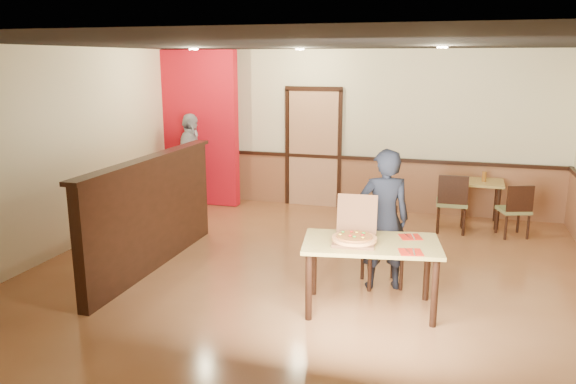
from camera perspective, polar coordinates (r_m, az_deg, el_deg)
name	(u,v)px	position (r m, az deg, el deg)	size (l,w,h in m)	color
floor	(308,277)	(7.02, 2.02, -8.66)	(7.00, 7.00, 0.00)	#A76941
ceiling	(310,43)	(6.51, 2.22, 14.85)	(7.00, 7.00, 0.00)	black
wall_back	(358,131)	(10.01, 7.15, 6.20)	(7.00, 7.00, 0.00)	#F0E6BB
wall_left	(58,152)	(8.21, -22.33, 3.74)	(7.00, 7.00, 0.00)	#F0E6BB
wainscot_back	(356,184)	(10.14, 6.97, 0.85)	(7.00, 0.04, 0.90)	#925A3A
chair_rail_back	(357,158)	(10.03, 7.03, 3.44)	(7.00, 0.06, 0.06)	black
back_door	(313,149)	(10.18, 2.60, 4.42)	(0.90, 0.06, 2.10)	tan
booth_partition	(152,212)	(7.34, -13.64, -1.98)	(0.20, 3.10, 1.44)	black
red_accent_panel	(196,128)	(10.41, -9.36, 6.40)	(1.60, 0.20, 2.78)	red
spot_a	(194,49)	(9.00, -9.56, 14.14)	(0.14, 0.14, 0.02)	#FFD3B2
spot_b	(300,49)	(9.13, 1.22, 14.30)	(0.14, 0.14, 0.02)	#FFD3B2
spot_c	(442,47)	(7.81, 15.41, 14.00)	(0.14, 0.14, 0.02)	#FFD3B2
main_table	(371,252)	(6.00, 8.45, -6.03)	(1.53, 1.03, 0.76)	tan
diner_chair	(381,243)	(6.79, 9.42, -5.09)	(0.59, 0.59, 0.92)	olive
side_chair_left	(452,201)	(8.99, 16.32, -0.85)	(0.47, 0.47, 0.93)	olive
side_chair_right	(515,208)	(9.06, 22.11, -1.55)	(0.52, 0.52, 0.83)	olive
side_table	(481,192)	(9.59, 19.05, 0.05)	(0.68, 0.68, 0.71)	tan
diner	(384,220)	(6.55, 9.70, -2.79)	(0.61, 0.40, 1.66)	black
passerby	(191,162)	(10.14, -9.84, 3.07)	(1.00, 0.42, 1.71)	#9C9CA4
pizza_box	(355,236)	(5.94, 6.80, -4.48)	(0.47, 0.54, 0.45)	brown
pizza	(354,239)	(5.90, 6.76, -4.71)	(0.47, 0.47, 0.03)	#EFA057
napkin_near	(411,252)	(5.73, 12.36, -5.98)	(0.27, 0.27, 0.01)	red
napkin_far	(410,237)	(6.20, 12.33, -4.47)	(0.28, 0.28, 0.01)	red
condiment	(484,177)	(9.52, 19.31, 1.49)	(0.07, 0.07, 0.16)	#97571B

